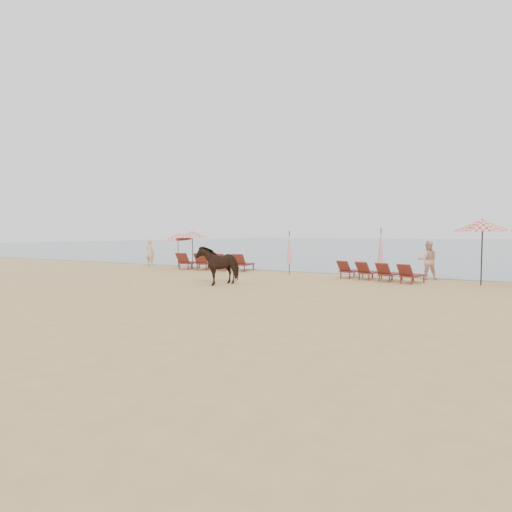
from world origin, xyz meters
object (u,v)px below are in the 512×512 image
at_px(cow, 219,265).
at_px(beachgoer_right_a, 428,260).
at_px(umbrella_open_left_b, 178,236).
at_px(beachgoer_left, 150,253).
at_px(umbrella_open_right, 483,225).
at_px(lounger_cluster_left, 214,262).
at_px(umbrella_open_left_a, 192,234).
at_px(umbrella_closed_left, 289,247).
at_px(lounger_cluster_right, 378,272).
at_px(umbrella_closed_right, 381,246).

bearing_deg(cow, beachgoer_right_a, 51.29).
bearing_deg(umbrella_open_left_b, beachgoer_left, -174.81).
height_order(umbrella_open_right, beachgoer_left, umbrella_open_right).
height_order(lounger_cluster_left, umbrella_open_left_a, umbrella_open_left_a).
relative_size(umbrella_open_right, beachgoer_left, 1.55).
relative_size(umbrella_open_right, umbrella_closed_left, 1.20).
height_order(umbrella_open_right, beachgoer_right_a, umbrella_open_right).
distance_m(umbrella_closed_left, beachgoer_left, 9.84).
xyz_separation_m(lounger_cluster_left, umbrella_open_left_a, (-1.87, 0.42, 1.55)).
bearing_deg(lounger_cluster_right, umbrella_closed_left, -171.57).
bearing_deg(umbrella_closed_left, cow, -98.04).
bearing_deg(umbrella_open_left_a, beachgoer_right_a, -10.96).
bearing_deg(umbrella_open_left_a, lounger_cluster_right, -18.23).
distance_m(umbrella_open_right, umbrella_closed_right, 5.21).
bearing_deg(umbrella_open_left_b, cow, -37.37).
distance_m(umbrella_open_left_a, umbrella_closed_right, 10.67).
relative_size(umbrella_open_left_b, beachgoer_left, 1.27).
distance_m(umbrella_open_left_b, umbrella_closed_left, 7.71).
bearing_deg(beachgoer_left, umbrella_open_left_a, 177.08).
bearing_deg(umbrella_closed_left, beachgoer_right_a, 7.84).
xyz_separation_m(umbrella_closed_right, cow, (-4.71, -7.24, -0.64)).
bearing_deg(beachgoer_left, beachgoer_right_a, 177.11).
xyz_separation_m(umbrella_closed_left, beachgoer_left, (-9.82, 0.44, -0.50)).
relative_size(umbrella_closed_left, beachgoer_left, 1.29).
distance_m(umbrella_open_left_b, umbrella_closed_right, 11.78).
bearing_deg(umbrella_open_left_a, umbrella_open_right, -15.37).
bearing_deg(umbrella_closed_right, umbrella_open_right, -27.73).
bearing_deg(umbrella_open_right, umbrella_open_left_b, 171.06).
xyz_separation_m(lounger_cluster_left, cow, (3.95, -5.19, 0.34)).
bearing_deg(umbrella_open_right, umbrella_closed_right, 146.13).
height_order(umbrella_closed_right, cow, umbrella_closed_right).
relative_size(lounger_cluster_left, umbrella_open_left_b, 2.00).
xyz_separation_m(cow, beachgoer_left, (-9.10, 5.52, 0.06)).
relative_size(cow, beachgoer_left, 1.09).
relative_size(lounger_cluster_right, umbrella_open_right, 1.43).
relative_size(umbrella_closed_left, cow, 1.18).
bearing_deg(umbrella_open_left_b, lounger_cluster_right, -3.62).
xyz_separation_m(umbrella_open_left_a, cow, (5.82, -5.61, -1.21)).
relative_size(lounger_cluster_right, umbrella_open_left_a, 1.70).
height_order(lounger_cluster_left, umbrella_open_right, umbrella_open_right).
height_order(umbrella_open_left_b, beachgoer_left, umbrella_open_left_b).
height_order(umbrella_open_left_b, umbrella_closed_right, umbrella_closed_right).
height_order(umbrella_closed_left, umbrella_closed_right, umbrella_closed_right).
xyz_separation_m(umbrella_open_left_b, umbrella_open_right, (16.19, -0.79, 0.51)).
distance_m(lounger_cluster_left, beachgoer_left, 5.18).
xyz_separation_m(lounger_cluster_right, umbrella_closed_right, (-0.57, 2.74, 1.04)).
distance_m(lounger_cluster_right, umbrella_open_right, 4.45).
bearing_deg(cow, lounger_cluster_left, 138.54).
distance_m(lounger_cluster_right, beachgoer_right_a, 2.37).
bearing_deg(beachgoer_left, umbrella_closed_left, 173.00).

